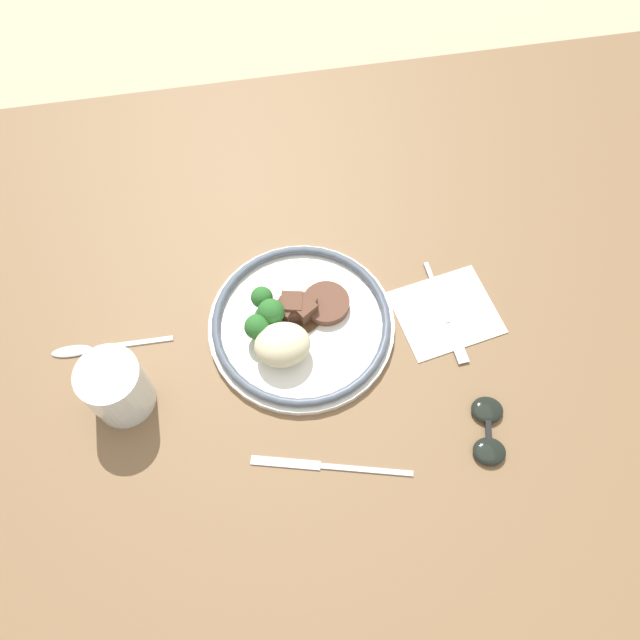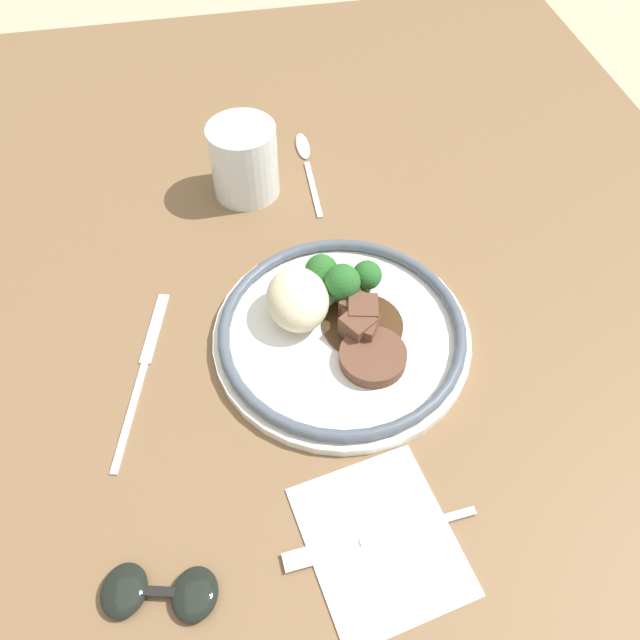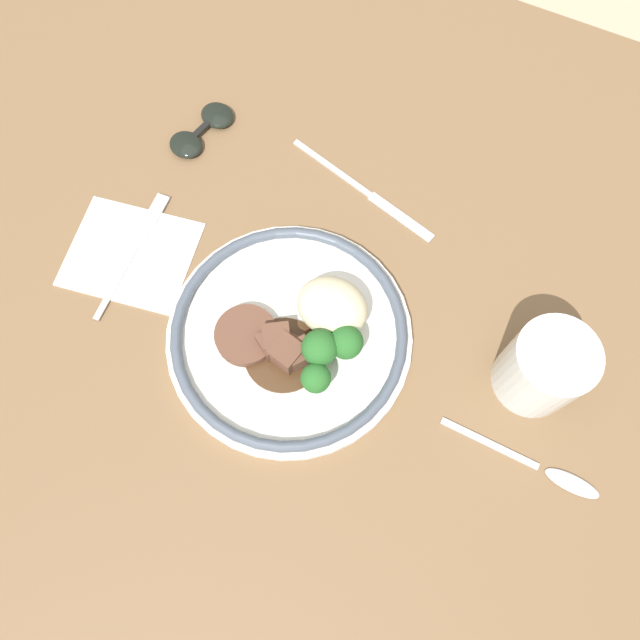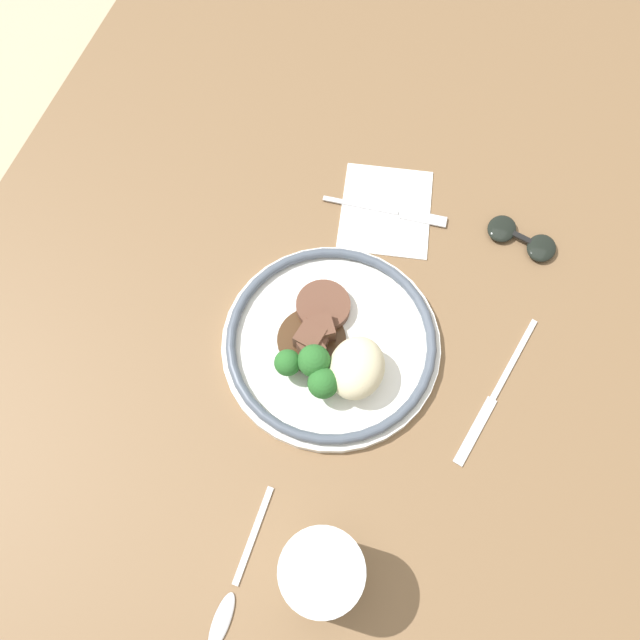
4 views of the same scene
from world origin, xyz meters
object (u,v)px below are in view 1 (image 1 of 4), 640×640
fork (448,321)px  knife (325,466)px  sunglasses (488,430)px  plate (297,324)px  spoon (88,349)px  juice_glass (117,388)px

fork → knife: fork is taller
fork → sunglasses: bearing=-1.2°
plate → sunglasses: (-0.22, 0.19, -0.01)m
fork → spoon: size_ratio=1.00×
spoon → sunglasses: bearing=159.3°
juice_glass → plate: bearing=-165.1°
plate → fork: 0.22m
knife → sunglasses: bearing=-163.0°
fork → spoon: same height
sunglasses → juice_glass: bearing=-1.2°
knife → sunglasses: 0.22m
fork → sunglasses: sunglasses is taller
juice_glass → knife: (-0.25, 0.14, -0.04)m
plate → sunglasses: plate is taller
juice_glass → spoon: bearing=-58.7°
plate → knife: (-0.00, 0.20, -0.02)m
juice_glass → knife: juice_glass is taller
knife → spoon: bearing=-21.4°
juice_glass → knife: size_ratio=0.45×
juice_glass → fork: 0.46m
fork → spoon: bearing=-99.1°
knife → spoon: spoon is taller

